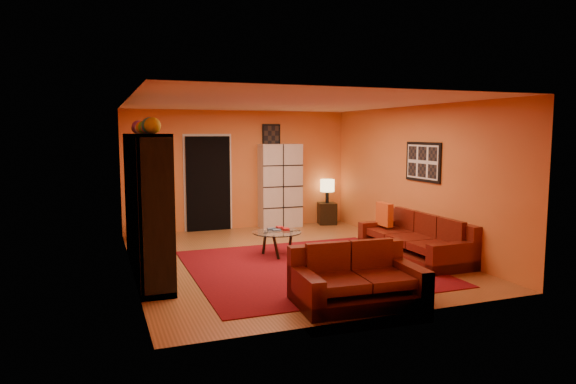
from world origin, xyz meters
name	(u,v)px	position (x,y,z in m)	size (l,w,h in m)	color
floor	(286,258)	(0.00, 0.00, 0.00)	(6.00, 6.00, 0.00)	brown
ceiling	(286,103)	(0.00, 0.00, 2.60)	(6.00, 6.00, 0.00)	white
wall_back	(239,170)	(0.00, 3.00, 1.30)	(6.00, 6.00, 0.00)	orange
wall_front	(380,206)	(0.00, -3.00, 1.30)	(6.00, 6.00, 0.00)	orange
wall_left	(130,187)	(-2.50, 0.00, 1.30)	(6.00, 6.00, 0.00)	orange
wall_right	(414,177)	(2.50, 0.00, 1.30)	(6.00, 6.00, 0.00)	orange
rug	(308,267)	(0.10, -0.70, 0.01)	(3.60, 3.60, 0.01)	#570A10
doorway	(208,184)	(-0.70, 2.96, 1.02)	(0.95, 0.10, 2.04)	black
wall_art_right	(423,162)	(2.48, -0.30, 1.60)	(0.03, 1.00, 0.70)	black
wall_art_back	(271,136)	(0.75, 2.98, 2.05)	(0.42, 0.03, 0.52)	black
entertainment_unit	(146,203)	(-2.27, 0.00, 1.05)	(0.45, 3.00, 2.10)	black
tv	(149,206)	(-2.23, 0.05, 0.99)	(0.12, 0.95, 0.55)	black
sofa	(418,241)	(2.14, -0.72, 0.28)	(0.94, 2.25, 0.85)	#4B100A
loveseat	(355,280)	(0.02, -2.42, 0.28)	(1.62, 1.03, 0.85)	#4B100A
throw_pillow	(384,214)	(1.95, 0.09, 0.63)	(0.12, 0.42, 0.42)	#D04B17
coffee_table	(277,234)	(-0.10, 0.19, 0.38)	(0.84, 0.84, 0.42)	silver
storage_cabinet	(280,186)	(0.90, 2.80, 0.93)	(0.93, 0.41, 1.87)	silver
bowl_chair	(154,224)	(-1.93, 2.25, 0.34)	(0.78, 0.78, 0.63)	black
side_table	(327,213)	(2.04, 2.75, 0.25)	(0.40, 0.40, 0.50)	black
table_lamp	(327,186)	(2.04, 2.75, 0.89)	(0.33, 0.33, 0.54)	black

